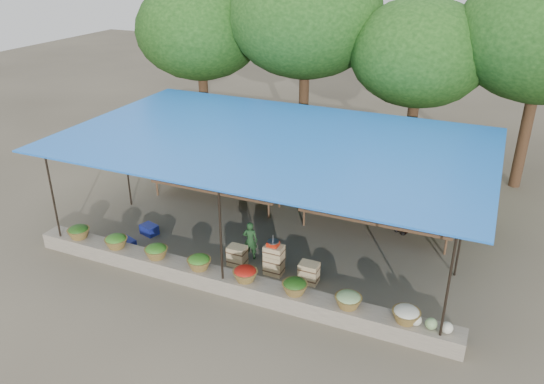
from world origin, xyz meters
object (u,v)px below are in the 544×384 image
at_px(blue_crate_front, 126,244).
at_px(blue_crate_back, 149,229).
at_px(crate_counter, 273,262).
at_px(weighing_scale, 273,243).

relative_size(blue_crate_front, blue_crate_back, 1.07).
distance_m(crate_counter, blue_crate_front, 4.02).
bearing_deg(blue_crate_front, weighing_scale, 26.52).
bearing_deg(weighing_scale, blue_crate_front, -172.34).
bearing_deg(crate_counter, blue_crate_front, -172.34).
relative_size(weighing_scale, blue_crate_back, 0.65).
bearing_deg(blue_crate_back, weighing_scale, 10.35).
xyz_separation_m(crate_counter, blue_crate_back, (-3.91, 0.40, -0.17)).
height_order(crate_counter, blue_crate_back, crate_counter).
xyz_separation_m(weighing_scale, blue_crate_front, (-3.98, -0.54, -0.69)).
bearing_deg(crate_counter, weighing_scale, 0.00).
height_order(blue_crate_front, blue_crate_back, blue_crate_front).
distance_m(crate_counter, weighing_scale, 0.53).
xyz_separation_m(crate_counter, weighing_scale, (0.00, 0.00, 0.53)).
xyz_separation_m(blue_crate_front, blue_crate_back, (0.07, 0.93, -0.01)).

